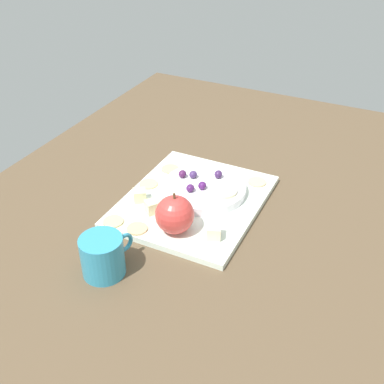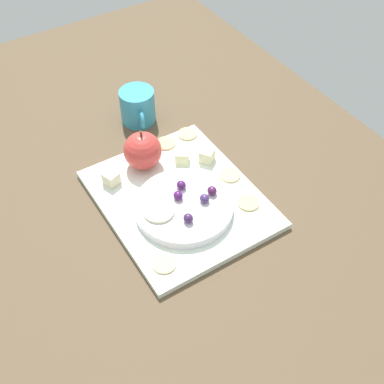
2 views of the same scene
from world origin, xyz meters
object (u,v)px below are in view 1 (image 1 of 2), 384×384
object	(u,v)px
apple_whole	(175,215)
grape_2	(202,186)
cup	(103,256)
cracker_3	(137,229)
cheese_cube_0	(152,207)
cracker_0	(170,169)
apple_slice_0	(224,191)
cracker_1	(257,182)
grape_4	(217,174)
cheese_cube_2	(140,195)
cheese_cube_1	(214,232)
cracker_4	(149,184)
serving_dish	(204,189)
grape_1	(182,174)
cracker_2	(113,222)
grape_0	(190,188)
grape_3	(193,174)
platter	(193,201)

from	to	relation	value
apple_whole	grape_2	xyz separation A→B (cm)	(-13.49, -0.24, -1.14)
cup	cracker_3	bearing A→B (deg)	-178.74
cheese_cube_0	cracker_3	distance (cm)	6.68
cracker_0	apple_slice_0	bearing A→B (deg)	70.40
cracker_1	grape_4	world-z (taller)	grape_4
cheese_cube_2	grape_4	distance (cm)	18.45
cracker_1	grape_4	distance (cm)	9.83
cracker_3	cheese_cube_0	bearing A→B (deg)	-177.91
cheese_cube_1	cracker_4	distance (cm)	23.97
apple_slice_0	cheese_cube_2	bearing A→B (deg)	-62.26
serving_dish	cracker_3	bearing A→B (deg)	-19.67
cheese_cube_1	cracker_4	bearing A→B (deg)	-117.07
cheese_cube_1	grape_1	distance (cm)	20.53
cracker_1	cracker_3	xyz separation A→B (cm)	(27.16, -16.00, 0.00)
apple_whole	cheese_cube_2	bearing A→B (deg)	-116.45
cracker_0	grape_2	xyz separation A→B (cm)	(6.83, 11.73, 2.59)
cracker_2	apple_slice_0	size ratio (longest dim) A/B	0.72
cheese_cube_1	cracker_1	xyz separation A→B (cm)	(-22.69, 0.98, -1.16)
cracker_0	cracker_2	world-z (taller)	same
grape_0	grape_4	world-z (taller)	grape_4
cracker_0	cracker_2	size ratio (longest dim) A/B	1.00
cracker_4	cracker_0	bearing A→B (deg)	170.66
cracker_1	grape_2	xyz separation A→B (cm)	(10.51, -9.24, 2.59)
serving_dish	cup	bearing A→B (deg)	-11.71
cracker_4	apple_slice_0	world-z (taller)	apple_slice_0
apple_slice_0	cup	size ratio (longest dim) A/B	0.54
cracker_1	cracker_4	size ratio (longest dim) A/B	1.00
serving_dish	cheese_cube_2	bearing A→B (deg)	-50.79
cracker_4	cheese_cube_2	bearing A→B (deg)	13.48
cracker_1	grape_3	distance (cm)	15.14
cracker_1	grape_2	bearing A→B (deg)	-41.31
cracker_0	grape_0	size ratio (longest dim) A/B	2.16
cracker_0	grape_0	bearing A→B (deg)	47.81
serving_dish	grape_1	distance (cm)	6.22
serving_dish	cracker_4	bearing A→B (deg)	-77.29
cracker_4	serving_dish	bearing A→B (deg)	102.71
cracker_2	cracker_4	size ratio (longest dim) A/B	1.00
cheese_cube_1	grape_0	size ratio (longest dim) A/B	1.39
apple_slice_0	cheese_cube_1	bearing A→B (deg)	14.86
apple_whole	apple_slice_0	world-z (taller)	apple_whole
cheese_cube_0	cracker_1	distance (cm)	26.25
cracker_1	cracker_3	world-z (taller)	same
platter	apple_slice_0	size ratio (longest dim) A/B	5.83
platter	cup	world-z (taller)	cup
cheese_cube_1	cracker_4	size ratio (longest dim) A/B	0.64
cheese_cube_1	cracker_2	world-z (taller)	cheese_cube_1
cheese_cube_2	grape_0	bearing A→B (deg)	120.15
apple_whole	cracker_2	xyz separation A→B (cm)	(3.31, -12.69, -3.73)
cheese_cube_2	cracker_1	size ratio (longest dim) A/B	0.64
cracker_2	grape_0	world-z (taller)	grape_0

